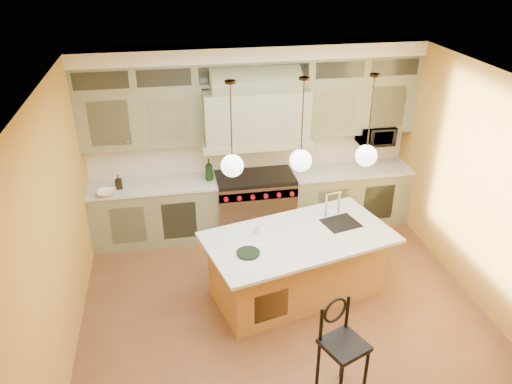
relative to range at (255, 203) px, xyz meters
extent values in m
plane|color=brown|center=(0.00, -2.14, -0.49)|extent=(5.00, 5.00, 0.00)
plane|color=white|center=(0.00, -2.14, 2.41)|extent=(5.00, 5.00, 0.00)
plane|color=gold|center=(0.00, 0.36, 0.96)|extent=(5.00, 0.00, 5.00)
plane|color=gold|center=(-2.50, -2.14, 0.96)|extent=(0.00, 5.00, 5.00)
plane|color=gold|center=(2.50, -2.14, 0.96)|extent=(0.00, 5.00, 5.00)
cube|color=gray|center=(-1.55, 0.03, -0.04)|extent=(1.90, 0.65, 0.90)
cube|color=gray|center=(1.55, 0.03, -0.04)|extent=(1.90, 0.65, 0.90)
cube|color=silver|center=(-1.55, 0.03, 0.43)|extent=(1.90, 0.68, 0.04)
cube|color=silver|center=(1.55, 0.03, 0.43)|extent=(1.90, 0.68, 0.04)
cube|color=beige|center=(0.00, 0.34, 0.73)|extent=(5.00, 0.04, 0.56)
cube|color=gray|center=(-1.62, 0.18, 1.44)|extent=(1.75, 0.35, 0.85)
cube|color=gray|center=(1.62, 0.18, 1.44)|extent=(1.75, 0.35, 0.85)
cube|color=gray|center=(0.00, 0.01, 1.46)|extent=(1.50, 0.70, 0.75)
cube|color=gray|center=(0.00, 0.01, 1.06)|extent=(1.60, 0.76, 0.10)
cube|color=#333833|center=(0.00, 0.18, 2.04)|extent=(5.00, 0.35, 0.35)
cube|color=white|center=(0.00, 0.16, 2.31)|extent=(5.00, 0.47, 0.20)
cube|color=silver|center=(0.00, 0.01, -0.04)|extent=(1.20, 0.70, 0.90)
cube|color=black|center=(0.00, 0.01, 0.44)|extent=(1.20, 0.70, 0.06)
cube|color=silver|center=(0.00, -0.31, 0.29)|extent=(1.20, 0.06, 0.14)
cube|color=olive|center=(0.23, -1.69, -0.05)|extent=(2.24, 1.45, 0.88)
cube|color=silver|center=(0.24, -1.74, 0.41)|extent=(2.54, 1.75, 0.04)
cube|color=black|center=(0.85, -1.54, 0.41)|extent=(0.52, 0.49, 0.05)
cylinder|color=black|center=(0.49, -3.47, -0.16)|extent=(0.04, 0.04, 0.65)
cylinder|color=black|center=(0.05, -3.29, -0.16)|extent=(0.04, 0.04, 0.65)
cylinder|color=black|center=(0.37, -3.16, -0.16)|extent=(0.04, 0.04, 0.65)
cube|color=black|center=(0.27, -3.38, 0.19)|extent=(0.52, 0.52, 0.05)
torus|color=black|center=(0.21, -3.22, 0.51)|extent=(0.28, 0.14, 0.29)
imported|color=black|center=(1.95, 0.11, 0.96)|extent=(0.54, 0.37, 0.30)
imported|color=black|center=(-0.70, 0.01, 0.62)|extent=(0.13, 0.13, 0.34)
imported|color=black|center=(-2.03, -0.04, 0.56)|extent=(0.10, 0.10, 0.21)
imported|color=white|center=(-2.19, -0.22, 0.49)|extent=(0.27, 0.27, 0.07)
imported|color=silver|center=(-0.26, -1.58, 0.48)|extent=(0.10, 0.10, 0.08)
cylinder|color=#2D2319|center=(-0.57, -1.69, 2.39)|extent=(0.12, 0.12, 0.03)
cylinder|color=#2D2319|center=(-0.57, -1.69, 1.95)|extent=(0.02, 0.02, 0.93)
sphere|color=white|center=(-0.57, -1.69, 1.43)|extent=(0.26, 0.26, 0.26)
cylinder|color=#2D2319|center=(0.23, -1.69, 2.39)|extent=(0.12, 0.12, 0.03)
cylinder|color=#2D2319|center=(0.23, -1.69, 1.95)|extent=(0.02, 0.02, 0.93)
sphere|color=white|center=(0.23, -1.69, 1.43)|extent=(0.26, 0.26, 0.26)
cylinder|color=#2D2319|center=(1.03, -1.69, 2.39)|extent=(0.12, 0.12, 0.03)
cylinder|color=#2D2319|center=(1.03, -1.69, 1.95)|extent=(0.02, 0.02, 0.93)
sphere|color=white|center=(1.03, -1.69, 1.43)|extent=(0.26, 0.26, 0.26)
camera|label=1|loc=(-1.23, -6.81, 3.75)|focal=35.00mm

